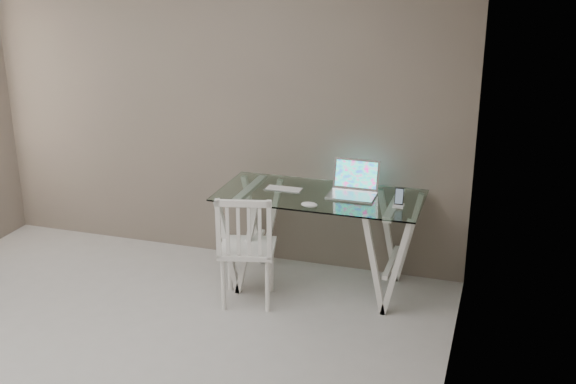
% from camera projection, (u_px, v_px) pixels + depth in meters
% --- Properties ---
extents(room, '(4.50, 4.52, 2.71)m').
position_uv_depth(room, '(32.00, 107.00, 3.60)').
color(room, '#AAA7A3').
rests_on(room, ground).
extents(desk, '(1.50, 0.70, 0.75)m').
position_uv_depth(desk, '(319.00, 240.00, 5.40)').
color(desk, silver).
rests_on(desk, ground).
extents(chair, '(0.47, 0.47, 0.85)m').
position_uv_depth(chair, '(246.00, 245.00, 5.09)').
color(chair, white).
rests_on(chair, ground).
extents(laptop, '(0.34, 0.30, 0.24)m').
position_uv_depth(laptop, '(354.00, 186.00, 5.28)').
color(laptop, silver).
rests_on(laptop, desk).
extents(keyboard, '(0.28, 0.12, 0.01)m').
position_uv_depth(keyboard, '(284.00, 189.00, 5.38)').
color(keyboard, silver).
rests_on(keyboard, desk).
extents(mouse, '(0.12, 0.07, 0.04)m').
position_uv_depth(mouse, '(309.00, 205.00, 5.02)').
color(mouse, silver).
rests_on(mouse, desk).
extents(phone_dock, '(0.07, 0.07, 0.14)m').
position_uv_depth(phone_dock, '(399.00, 202.00, 5.03)').
color(phone_dock, white).
rests_on(phone_dock, desk).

